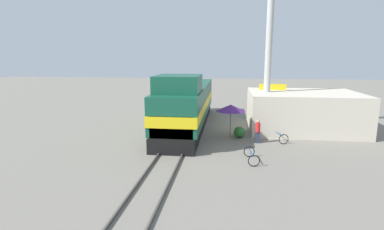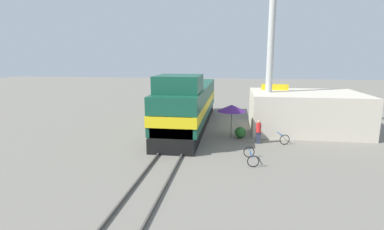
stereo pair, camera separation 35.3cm
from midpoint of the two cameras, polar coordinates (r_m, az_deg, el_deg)
name	(u,v)px [view 2 (the right image)]	position (r m, az deg, el deg)	size (l,w,h in m)	color
ground_plane	(182,138)	(21.99, -1.55, -4.41)	(120.00, 120.00, 0.00)	slate
rail_near	(172,137)	(22.10, -3.39, -4.15)	(0.08, 40.21, 0.15)	#4C4742
rail_far	(191,137)	(21.87, 0.31, -4.29)	(0.08, 40.21, 0.15)	#4C4742
locomotive	(188,105)	(24.77, -0.30, 1.89)	(3.21, 15.59, 4.64)	black
utility_pole	(270,55)	(24.68, 15.11, 11.01)	(1.80, 0.53, 11.92)	#B2B2AD
vendor_umbrella	(232,108)	(21.87, 8.03, 1.32)	(2.14, 2.14, 2.45)	#4C4C4C
billboard_sign	(274,94)	(26.41, 15.81, 3.88)	(2.25, 0.12, 3.57)	#595959
shrub_cluster	(240,132)	(22.30, 9.64, -3.28)	(0.80, 0.80, 0.80)	#2D722D
person_bystander	(258,131)	(21.01, 13.02, -2.96)	(0.34, 0.34, 1.64)	#2D3347
bicycle	(279,136)	(22.04, 16.77, -3.89)	(1.13, 1.89, 0.70)	black
bicycle_spare	(251,156)	(17.44, 11.75, -7.70)	(0.81, 1.71, 0.65)	black
building_block_distant	(305,111)	(25.71, 21.11, 0.63)	(8.53, 6.37, 3.07)	beige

